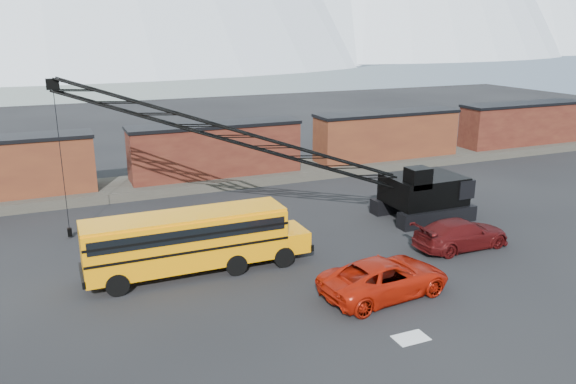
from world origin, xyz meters
name	(u,v)px	position (x,y,z in m)	size (l,w,h in m)	color
ground	(351,298)	(0.00, 0.00, 0.00)	(160.00, 160.00, 0.00)	black
gravel_berm	(217,179)	(0.00, 22.00, 0.35)	(120.00, 5.00, 0.70)	#4A453C
boxcar_mid	(216,149)	(0.00, 22.00, 2.76)	(13.70, 3.10, 4.17)	#562518
boxcar_east_near	(387,135)	(16.00, 22.00, 2.76)	(13.70, 3.10, 4.17)	#4A2015
boxcar_east_far	(521,124)	(32.00, 22.00, 2.76)	(13.70, 3.10, 4.17)	#562518
snow_patch	(411,338)	(0.50, -4.00, 0.01)	(1.40, 0.90, 0.02)	silver
school_bus	(193,239)	(-5.93, 5.71, 1.79)	(11.65, 2.65, 3.19)	orange
red_pickup	(385,277)	(1.61, -0.29, 0.88)	(2.93, 6.35, 1.76)	#A71808
maroon_suv	(461,234)	(8.81, 3.04, 0.84)	(2.35, 5.77, 1.67)	#440C0C
crawler_crane	(247,140)	(-1.17, 10.97, 5.61)	(24.92, 7.63, 9.56)	black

